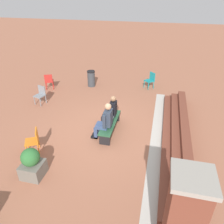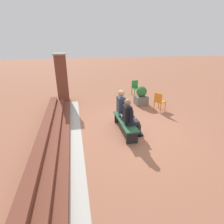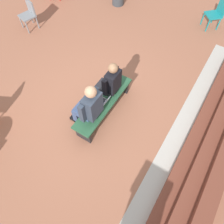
{
  "view_description": "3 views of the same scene",
  "coord_description": "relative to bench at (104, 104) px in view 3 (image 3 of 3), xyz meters",
  "views": [
    {
      "loc": [
        6.51,
        1.8,
        4.76
      ],
      "look_at": [
        -0.55,
        0.13,
        0.58
      ],
      "focal_mm": 35.0,
      "sensor_mm": 36.0,
      "label": 1
    },
    {
      "loc": [
        -5.39,
        1.8,
        3.01
      ],
      "look_at": [
        0.22,
        0.58,
        0.68
      ],
      "focal_mm": 28.0,
      "sensor_mm": 36.0,
      "label": 2
    },
    {
      "loc": [
        2.19,
        1.8,
        4.41
      ],
      "look_at": [
        0.17,
        0.55,
        0.67
      ],
      "focal_mm": 35.0,
      "sensor_mm": 36.0,
      "label": 3
    }
  ],
  "objects": [
    {
      "name": "plastic_chair_near_bench_left",
      "position": [
        -4.5,
        1.11,
        0.13
      ],
      "size": [
        0.59,
        0.59,
        0.84
      ],
      "color": "teal",
      "rests_on": "ground"
    },
    {
      "name": "bench",
      "position": [
        0.0,
        0.0,
        0.0
      ],
      "size": [
        1.8,
        0.44,
        0.45
      ],
      "color": "#285638",
      "rests_on": "ground"
    },
    {
      "name": "ground_plane",
      "position": [
        0.07,
        -0.17,
        -0.35
      ],
      "size": [
        60.0,
        60.0,
        0.0
      ],
      "primitive_type": "plane",
      "color": "#9E6047"
    },
    {
      "name": "laptop",
      "position": [
        0.07,
        0.01,
        0.15
      ],
      "size": [
        0.32,
        0.29,
        0.21
      ],
      "color": "#9EA0A5",
      "rests_on": "bench"
    },
    {
      "name": "concrete_strip",
      "position": [
        0.0,
        1.73,
        -0.35
      ],
      "size": [
        7.56,
        0.4,
        0.01
      ],
      "primitive_type": "cube",
      "color": "#B7B2A8",
      "rests_on": "ground"
    },
    {
      "name": "person_adult",
      "position": [
        0.43,
        -0.07,
        0.39
      ],
      "size": [
        0.59,
        0.74,
        1.42
      ],
      "color": "#384C75",
      "rests_on": "ground"
    },
    {
      "name": "plastic_chair_mid_courtyard",
      "position": [
        -1.52,
        -3.66,
        0.13
      ],
      "size": [
        0.52,
        0.52,
        0.84
      ],
      "color": "gray",
      "rests_on": "ground"
    },
    {
      "name": "person_student",
      "position": [
        -0.34,
        -0.07,
        0.36
      ],
      "size": [
        0.54,
        0.68,
        1.33
      ],
      "color": "#232328",
      "rests_on": "ground"
    },
    {
      "name": "brick_steps",
      "position": [
        0.0,
        2.48,
        -0.18
      ],
      "size": [
        6.76,
        0.9,
        0.45
      ],
      "color": "brown",
      "rests_on": "ground"
    }
  ]
}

